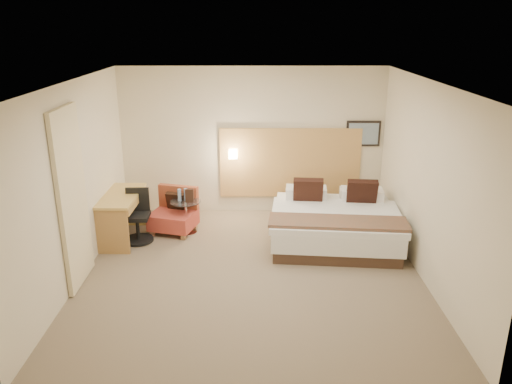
{
  "coord_description": "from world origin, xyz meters",
  "views": [
    {
      "loc": [
        0.05,
        -6.44,
        3.44
      ],
      "look_at": [
        0.06,
        0.72,
        0.98
      ],
      "focal_mm": 35.0,
      "sensor_mm": 36.0,
      "label": 1
    }
  ],
  "objects_px": {
    "side_table": "(186,215)",
    "desk_chair": "(138,220)",
    "bed": "(334,222)",
    "lounge_chair": "(175,214)",
    "desk": "(123,204)"
  },
  "relations": [
    {
      "from": "side_table",
      "to": "lounge_chair",
      "type": "bearing_deg",
      "value": 156.6
    },
    {
      "from": "lounge_chair",
      "to": "desk",
      "type": "xyz_separation_m",
      "value": [
        -0.78,
        -0.33,
        0.31
      ]
    },
    {
      "from": "bed",
      "to": "lounge_chair",
      "type": "height_order",
      "value": "bed"
    },
    {
      "from": "bed",
      "to": "side_table",
      "type": "bearing_deg",
      "value": 172.81
    },
    {
      "from": "lounge_chair",
      "to": "desk_chair",
      "type": "height_order",
      "value": "desk_chair"
    },
    {
      "from": "bed",
      "to": "desk",
      "type": "xyz_separation_m",
      "value": [
        -3.47,
        0.07,
        0.29
      ]
    },
    {
      "from": "bed",
      "to": "side_table",
      "type": "xyz_separation_m",
      "value": [
        -2.48,
        0.31,
        -0.0
      ]
    },
    {
      "from": "side_table",
      "to": "desk_chair",
      "type": "height_order",
      "value": "desk_chair"
    },
    {
      "from": "side_table",
      "to": "desk",
      "type": "relative_size",
      "value": 0.46
    },
    {
      "from": "bed",
      "to": "desk_chair",
      "type": "bearing_deg",
      "value": -179.92
    },
    {
      "from": "desk",
      "to": "desk_chair",
      "type": "distance_m",
      "value": 0.36
    },
    {
      "from": "side_table",
      "to": "desk_chair",
      "type": "distance_m",
      "value": 0.81
    },
    {
      "from": "bed",
      "to": "lounge_chair",
      "type": "bearing_deg",
      "value": 171.47
    },
    {
      "from": "bed",
      "to": "side_table",
      "type": "relative_size",
      "value": 3.82
    },
    {
      "from": "bed",
      "to": "lounge_chair",
      "type": "relative_size",
      "value": 2.56
    }
  ]
}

